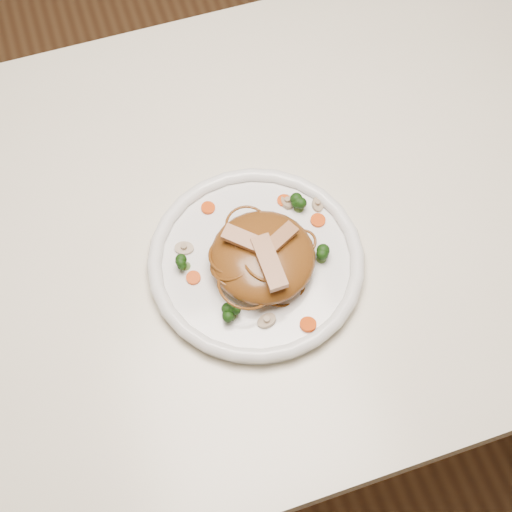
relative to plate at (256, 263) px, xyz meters
name	(u,v)px	position (x,y,z in m)	size (l,w,h in m)	color
ground	(253,378)	(0.02, 0.08, -0.76)	(4.00, 4.00, 0.00)	#55341D
table	(251,246)	(0.02, 0.08, -0.11)	(1.20, 0.80, 0.75)	#F3EACE
plate	(256,263)	(0.00, 0.00, 0.00)	(0.29, 0.29, 0.02)	white
noodle_mound	(263,257)	(0.01, -0.01, 0.03)	(0.14, 0.14, 0.05)	brown
chicken_a	(279,240)	(0.03, -0.01, 0.06)	(0.06, 0.02, 0.01)	tan
chicken_b	(247,241)	(-0.01, 0.00, 0.06)	(0.07, 0.02, 0.01)	tan
chicken_c	(269,262)	(0.01, -0.03, 0.06)	(0.08, 0.02, 0.01)	tan
broccoli_0	(299,204)	(0.08, 0.06, 0.02)	(0.02, 0.02, 0.03)	#12340A
broccoli_1	(185,261)	(-0.09, 0.02, 0.02)	(0.03, 0.03, 0.03)	#12340A
broccoli_2	(231,312)	(-0.06, -0.07, 0.02)	(0.02, 0.02, 0.03)	#12340A
broccoli_3	(322,254)	(0.09, -0.03, 0.02)	(0.03, 0.03, 0.03)	#12340A
carrot_0	(284,200)	(0.07, 0.08, 0.01)	(0.02, 0.02, 0.01)	#D53D07
carrot_1	(193,278)	(-0.09, 0.00, 0.01)	(0.02, 0.02, 0.01)	#D53D07
carrot_2	(318,220)	(0.10, 0.03, 0.01)	(0.02, 0.02, 0.01)	#D53D07
carrot_3	(208,208)	(-0.04, 0.10, 0.01)	(0.02, 0.02, 0.01)	#D53D07
carrot_4	(308,324)	(0.03, -0.11, 0.01)	(0.02, 0.02, 0.01)	#D53D07
mushroom_0	(267,321)	(-0.02, -0.09, 0.01)	(0.03, 0.03, 0.01)	tan
mushroom_1	(318,205)	(0.11, 0.06, 0.01)	(0.02, 0.02, 0.01)	tan
mushroom_2	(184,248)	(-0.09, 0.05, 0.01)	(0.03, 0.03, 0.01)	tan
mushroom_3	(287,202)	(0.07, 0.07, 0.01)	(0.02, 0.02, 0.01)	tan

